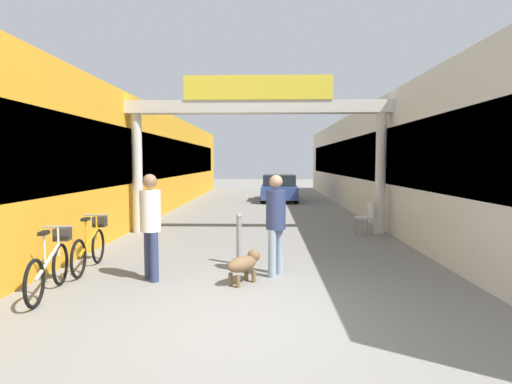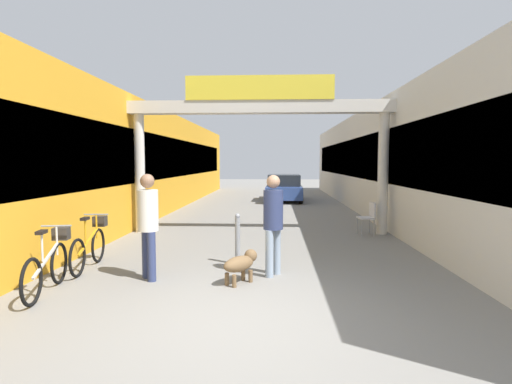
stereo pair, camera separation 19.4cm
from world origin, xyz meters
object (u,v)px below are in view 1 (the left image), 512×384
object	(u,v)px
pedestrian_with_dog	(276,218)
bollard_post_metal	(239,239)
bicycle_orange_second	(91,245)
cafe_chair_aluminium_nearer	(367,215)
parked_car_blue	(279,188)
bicycle_silver_nearest	(51,264)
pedestrian_companion	(151,220)
dog_on_leash	(245,263)

from	to	relation	value
pedestrian_with_dog	bollard_post_metal	xyz separation A→B (m)	(-0.69, 0.73, -0.51)
bicycle_orange_second	bollard_post_metal	world-z (taller)	bollard_post_metal
cafe_chair_aluminium_nearer	parked_car_blue	xyz separation A→B (m)	(-2.07, 9.46, 0.10)
bicycle_silver_nearest	bicycle_orange_second	xyz separation A→B (m)	(-0.00, 1.38, 0.00)
parked_car_blue	bollard_post_metal	bearing A→B (deg)	-95.25
pedestrian_with_dog	parked_car_blue	distance (m)	13.42
pedestrian_companion	pedestrian_with_dog	bearing A→B (deg)	9.19
pedestrian_with_dog	pedestrian_companion	world-z (taller)	pedestrian_companion
pedestrian_with_dog	pedestrian_companion	size ratio (longest dim) A/B	0.99
pedestrian_companion	parked_car_blue	bearing A→B (deg)	79.46
pedestrian_companion	bicycle_silver_nearest	world-z (taller)	pedestrian_companion
dog_on_leash	bollard_post_metal	distance (m)	1.21
cafe_chair_aluminium_nearer	parked_car_blue	size ratio (longest dim) A/B	0.22
pedestrian_companion	dog_on_leash	distance (m)	1.72
bicycle_silver_nearest	bicycle_orange_second	distance (m)	1.38
bicycle_silver_nearest	parked_car_blue	size ratio (longest dim) A/B	0.42
pedestrian_with_dog	bollard_post_metal	world-z (taller)	pedestrian_with_dog
pedestrian_with_dog	pedestrian_companion	xyz separation A→B (m)	(-2.08, -0.34, 0.02)
bollard_post_metal	cafe_chair_aluminium_nearer	size ratio (longest dim) A/B	1.11
pedestrian_with_dog	bicycle_orange_second	size ratio (longest dim) A/B	1.04
bicycle_orange_second	cafe_chair_aluminium_nearer	world-z (taller)	bicycle_orange_second
parked_car_blue	cafe_chair_aluminium_nearer	bearing A→B (deg)	-77.67
pedestrian_companion	parked_car_blue	xyz separation A→B (m)	(2.56, 13.74, -0.38)
pedestrian_with_dog	parked_car_blue	size ratio (longest dim) A/B	0.43
bollard_post_metal	cafe_chair_aluminium_nearer	xyz separation A→B (m)	(3.23, 3.21, 0.04)
bicycle_silver_nearest	bicycle_orange_second	world-z (taller)	same
pedestrian_with_dog	bollard_post_metal	distance (m)	1.12
bicycle_orange_second	dog_on_leash	bearing A→B (deg)	-15.72
bollard_post_metal	parked_car_blue	distance (m)	12.73
bicycle_silver_nearest	parked_car_blue	bearing A→B (deg)	74.95
bicycle_orange_second	bollard_post_metal	distance (m)	2.74
bicycle_silver_nearest	bicycle_orange_second	size ratio (longest dim) A/B	0.99
bicycle_silver_nearest	bollard_post_metal	world-z (taller)	bollard_post_metal
parked_car_blue	bicycle_silver_nearest	bearing A→B (deg)	-105.05
parked_car_blue	pedestrian_with_dog	bearing A→B (deg)	-92.04
pedestrian_with_dog	cafe_chair_aluminium_nearer	distance (m)	4.72
dog_on_leash	parked_car_blue	xyz separation A→B (m)	(0.99, 13.86, 0.32)
pedestrian_with_dog	dog_on_leash	distance (m)	0.97
pedestrian_with_dog	pedestrian_companion	distance (m)	2.11
pedestrian_companion	cafe_chair_aluminium_nearer	distance (m)	6.32
bicycle_silver_nearest	parked_car_blue	xyz separation A→B (m)	(3.88, 14.42, 0.21)
bollard_post_metal	cafe_chair_aluminium_nearer	distance (m)	4.56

